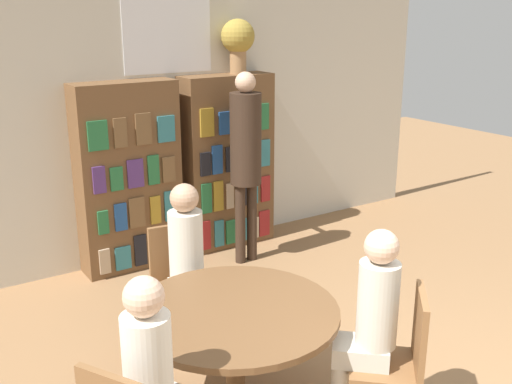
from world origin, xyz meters
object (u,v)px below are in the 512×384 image
Objects in this scene: reading_table at (235,326)px; seated_reader_left at (189,260)px; seated_reader_back at (155,378)px; librarian_standing at (246,149)px; chair_left_side at (181,279)px; seated_reader_right at (368,320)px; flower_vase at (238,40)px; chair_far_side at (399,356)px; bookshelf_right at (228,162)px; bookshelf_left at (129,178)px.

seated_reader_left reaches higher than reading_table.
librarian_standing is at bearing 110.32° from seated_reader_back.
chair_left_side is at bearing 83.04° from reading_table.
seated_reader_left reaches higher than seated_reader_right.
seated_reader_right is at bearing -42.96° from reading_table.
flower_vase is at bearing 57.67° from reading_table.
chair_far_side is 0.71× the size of seated_reader_back.
chair_left_side is 1.55m from seated_reader_right.
seated_reader_left is 0.68× the size of librarian_standing.
seated_reader_right is at bearing -105.84° from bookshelf_right.
librarian_standing reaches higher than seated_reader_left.
seated_reader_right reaches higher than reading_table.
librarian_standing is (-0.10, -0.50, 0.25)m from bookshelf_right.
seated_reader_right is (-0.13, 0.13, 0.21)m from chair_far_side.
flower_vase reaches higher than bookshelf_left.
seated_reader_back reaches higher than reading_table.
chair_left_side is (0.12, 0.95, -0.10)m from reading_table.
seated_reader_left is at bearing -128.17° from bookshelf_right.
seated_reader_left is at bearing -136.14° from librarian_standing.
chair_left_side is at bearing 120.11° from seated_reader_back.
bookshelf_left is at bearing 47.39° from seated_reader_right.
flower_vase is 0.29× the size of librarian_standing.
bookshelf_right is at bearing -123.96° from chair_left_side.
chair_left_side is 0.48× the size of librarian_standing.
chair_far_side is 0.71× the size of seated_reader_right.
seated_reader_left is (-0.02, -0.18, 0.22)m from chair_left_side.
flower_vase reaches higher than chair_left_side.
seated_reader_back is (-0.77, -1.14, -0.01)m from seated_reader_left.
librarian_standing is (1.21, 1.17, 0.42)m from seated_reader_left.
seated_reader_left is at bearing 66.07° from chair_far_side.
chair_far_side is at bearing -102.87° from bookshelf_right.
bookshelf_left is at bearing 49.69° from chair_far_side.
seated_reader_back is at bearing -109.75° from bookshelf_left.
bookshelf_right is 2.01m from chair_left_side.
seated_reader_right is 1.25m from seated_reader_back.
seated_reader_back is (-1.24, 0.15, -0.00)m from seated_reader_right.
chair_far_side is 0.71× the size of seated_reader_left.
chair_far_side is at bearing 117.00° from chair_left_side.
flower_vase reaches higher than bookshelf_right.
flower_vase is at bearing 27.67° from chair_far_side.
chair_far_side reaches higher than reading_table.
chair_far_side is at bearing 120.07° from seated_reader_left.
chair_left_side is (-0.22, -1.49, -0.39)m from bookshelf_left.
bookshelf_right is 3.08m from seated_reader_right.
librarian_standing reaches higher than seated_reader_right.
bookshelf_right is 2.00× the size of chair_far_side.
flower_vase is 3.58m from chair_far_side.
reading_table is 1.40× the size of chair_far_side.
flower_vase is at bearing 64.88° from librarian_standing.
seated_reader_right is at bearing 54.01° from seated_reader_back.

